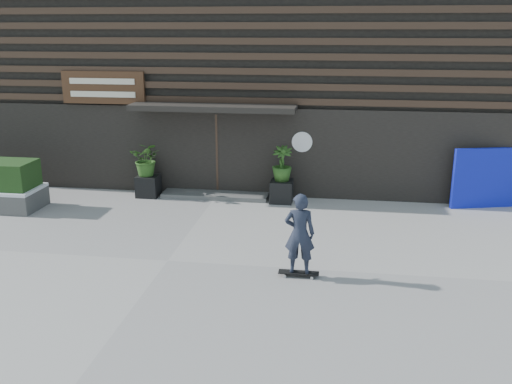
% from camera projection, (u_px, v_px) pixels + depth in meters
% --- Properties ---
extents(ground, '(80.00, 80.00, 0.00)m').
position_uv_depth(ground, '(168.00, 261.00, 11.58)').
color(ground, '#A19E98').
rests_on(ground, ground).
extents(entrance_step, '(3.00, 0.80, 0.12)m').
position_uv_depth(entrance_step, '(216.00, 195.00, 15.93)').
color(entrance_step, '#4C4C4A').
rests_on(entrance_step, ground).
extents(planter_pot_left, '(0.60, 0.60, 0.60)m').
position_uv_depth(planter_pot_left, '(148.00, 186.00, 15.94)').
color(planter_pot_left, black).
rests_on(planter_pot_left, ground).
extents(bamboo_left, '(0.86, 0.75, 0.96)m').
position_uv_depth(bamboo_left, '(147.00, 159.00, 15.72)').
color(bamboo_left, '#2D591E').
rests_on(bamboo_left, planter_pot_left).
extents(planter_pot_right, '(0.60, 0.60, 0.60)m').
position_uv_depth(planter_pot_right, '(282.00, 191.00, 15.40)').
color(planter_pot_right, black).
rests_on(planter_pot_right, ground).
extents(bamboo_right, '(0.54, 0.54, 0.96)m').
position_uv_depth(bamboo_right, '(282.00, 164.00, 15.18)').
color(bamboo_right, '#2D591E').
rests_on(bamboo_right, planter_pot_right).
extents(blue_tarp, '(1.69, 0.56, 1.61)m').
position_uv_depth(blue_tarp, '(484.00, 178.00, 14.80)').
color(blue_tarp, '#0D16B2').
rests_on(blue_tarp, ground).
extents(building, '(18.00, 11.00, 8.00)m').
position_uv_depth(building, '(246.00, 46.00, 19.91)').
color(building, black).
rests_on(building, ground).
extents(skateboarder, '(0.78, 0.39, 1.67)m').
position_uv_depth(skateboarder, '(300.00, 234.00, 10.59)').
color(skateboarder, black).
rests_on(skateboarder, ground).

